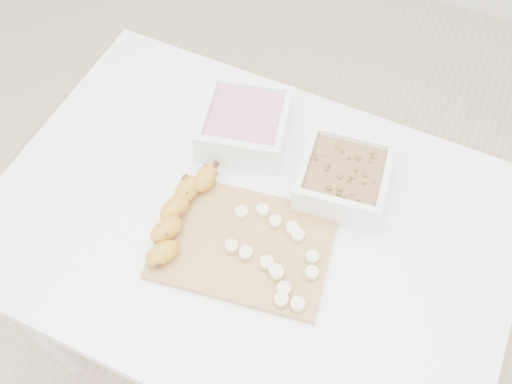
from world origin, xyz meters
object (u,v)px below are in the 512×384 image
at_px(bowl_yogurt, 245,124).
at_px(banana, 180,215).
at_px(table, 250,243).
at_px(bowl_granola, 343,178).
at_px(cutting_board, 244,244).

relative_size(bowl_yogurt, banana, 0.90).
bearing_deg(table, bowl_yogurt, 117.91).
bearing_deg(bowl_granola, table, -133.26).
height_order(table, bowl_yogurt, bowl_yogurt).
bearing_deg(cutting_board, table, 104.27).
relative_size(cutting_board, banana, 1.38).
height_order(bowl_yogurt, cutting_board, bowl_yogurt).
distance_m(table, cutting_board, 0.12).
height_order(bowl_granola, banana, bowl_granola).
bearing_deg(banana, table, 38.10).
distance_m(bowl_yogurt, bowl_granola, 0.23).
relative_size(bowl_granola, banana, 0.81).
distance_m(bowl_yogurt, cutting_board, 0.26).
bearing_deg(bowl_granola, bowl_yogurt, 170.68).
distance_m(table, bowl_granola, 0.24).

